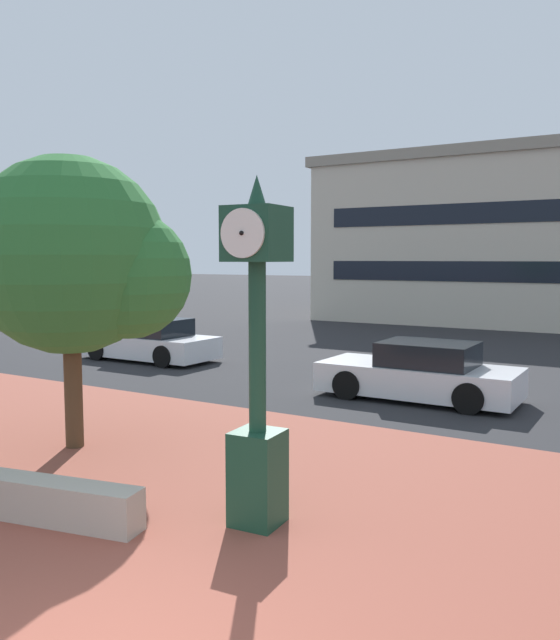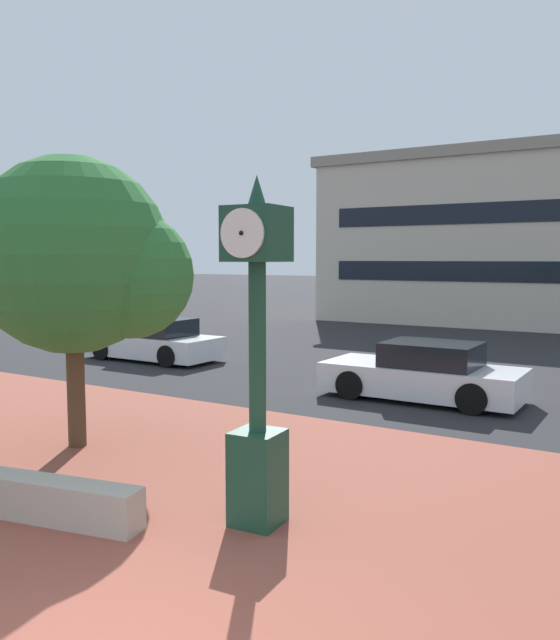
{
  "view_description": "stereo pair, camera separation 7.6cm",
  "coord_description": "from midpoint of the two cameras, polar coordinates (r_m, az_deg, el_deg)",
  "views": [
    {
      "loc": [
        3.55,
        -2.72,
        3.09
      ],
      "look_at": [
        -0.21,
        3.54,
        2.4
      ],
      "focal_mm": 36.32,
      "sensor_mm": 36.0,
      "label": 1
    },
    {
      "loc": [
        3.61,
        -2.68,
        3.09
      ],
      "look_at": [
        -0.21,
        3.54,
        2.4
      ],
      "focal_mm": 36.32,
      "sensor_mm": 36.0,
      "label": 2
    }
  ],
  "objects": [
    {
      "name": "plaza_brick_paving",
      "position": [
        6.74,
        -4.94,
        -21.87
      ],
      "size": [
        44.0,
        12.2,
        0.01
      ],
      "primitive_type": "cube",
      "color": "brown",
      "rests_on": "ground"
    },
    {
      "name": "planter_wall",
      "position": [
        8.62,
        -21.52,
        -14.21
      ],
      "size": [
        3.22,
        1.02,
        0.5
      ],
      "primitive_type": "cube",
      "rotation": [
        0.0,
        0.0,
        0.2
      ],
      "color": "#ADA393",
      "rests_on": "ground"
    },
    {
      "name": "car_street_far",
      "position": [
        20.12,
        -10.9,
        -1.86
      ],
      "size": [
        4.28,
        1.92,
        1.28
      ],
      "rotation": [
        0.0,
        0.0,
        1.56
      ],
      "color": "silver",
      "rests_on": "ground"
    },
    {
      "name": "street_clock",
      "position": [
        7.41,
        -1.71,
        -4.06
      ],
      "size": [
        0.66,
        0.74,
        4.02
      ],
      "rotation": [
        0.0,
        0.0,
        0.07
      ],
      "color": "#19422D",
      "rests_on": "ground"
    },
    {
      "name": "plaza_tree",
      "position": [
        10.91,
        -16.66,
        5.09
      ],
      "size": [
        3.42,
        3.18,
        4.74
      ],
      "color": "#4C3823",
      "rests_on": "ground"
    },
    {
      "name": "car_street_mid",
      "position": [
        14.58,
        12.73,
        -4.66
      ],
      "size": [
        4.3,
        1.88,
        1.28
      ],
      "rotation": [
        0.0,
        0.0,
        1.57
      ],
      "color": "silver",
      "rests_on": "ground"
    }
  ]
}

